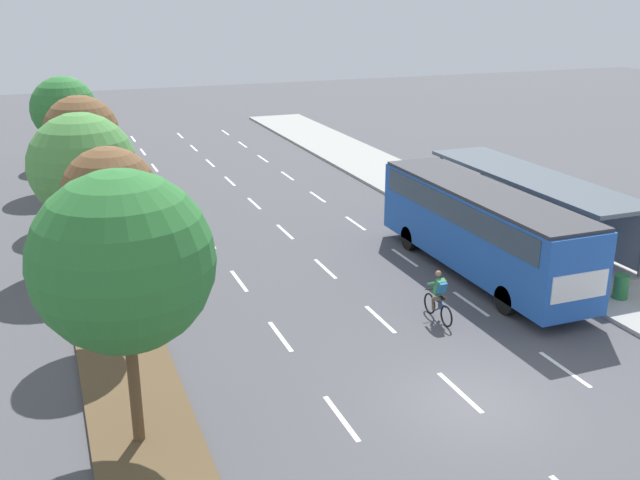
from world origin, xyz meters
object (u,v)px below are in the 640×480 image
at_px(median_tree_fourth, 81,133).
at_px(median_tree_fifth, 64,109).
at_px(trash_bin, 621,287).
at_px(cyclist, 439,298).
at_px(bus_shelter, 534,200).
at_px(median_tree_farthest, 66,103).
at_px(median_tree_second, 110,195).
at_px(median_tree_third, 82,166).
at_px(bus, 480,223).
at_px(median_tree_nearest, 123,262).

height_order(median_tree_fourth, median_tree_fifth, median_tree_fifth).
bearing_deg(trash_bin, cyclist, 171.26).
height_order(median_tree_fourth, trash_bin, median_tree_fourth).
height_order(bus_shelter, median_tree_fourth, median_tree_fourth).
xyz_separation_m(median_tree_fifth, trash_bin, (16.97, -23.52, -3.75)).
height_order(cyclist, median_tree_fifth, median_tree_fifth).
bearing_deg(bus_shelter, median_tree_farthest, 126.97).
relative_size(median_tree_second, median_tree_farthest, 1.11).
bearing_deg(median_tree_third, bus_shelter, -12.53).
height_order(median_tree_third, median_tree_farthest, median_tree_third).
xyz_separation_m(median_tree_second, median_tree_fifth, (-0.44, 19.48, -0.18)).
relative_size(bus, median_tree_fourth, 1.96).
distance_m(median_tree_third, median_tree_fifth, 12.99).
bearing_deg(bus_shelter, median_tree_fifth, 136.73).
bearing_deg(median_tree_third, median_tree_second, -86.45).
bearing_deg(trash_bin, bus, 127.85).
bearing_deg(median_tree_nearest, median_tree_farthest, 89.46).
bearing_deg(median_tree_farthest, cyclist, -71.12).
height_order(cyclist, median_tree_farthest, median_tree_farthest).
height_order(median_tree_nearest, median_tree_fifth, median_tree_nearest).
height_order(median_tree_second, median_tree_third, median_tree_third).
bearing_deg(median_tree_fourth, cyclist, -58.42).
height_order(bus_shelter, median_tree_second, median_tree_second).
bearing_deg(median_tree_third, trash_bin, -31.87).
distance_m(bus, median_tree_third, 15.28).
bearing_deg(trash_bin, median_tree_fifth, 125.81).
bearing_deg(median_tree_fourth, trash_bin, -45.85).
bearing_deg(cyclist, median_tree_fifth, 114.56).
xyz_separation_m(bus_shelter, median_tree_fifth, (-18.05, 16.99, 2.46)).
relative_size(median_tree_fifth, trash_bin, 7.02).
relative_size(bus, cyclist, 6.20).
height_order(bus_shelter, trash_bin, bus_shelter).
xyz_separation_m(bus, median_tree_third, (-13.73, 6.41, 1.94)).
bearing_deg(trash_bin, bus_shelter, 80.61).
distance_m(median_tree_fourth, trash_bin, 23.99).
xyz_separation_m(cyclist, median_tree_second, (-9.84, 3.01, 3.71)).
height_order(bus, median_tree_second, median_tree_second).
bearing_deg(bus_shelter, bus, -150.62).
distance_m(median_tree_nearest, median_tree_third, 13.00).
distance_m(median_tree_second, median_tree_fifth, 19.49).
relative_size(bus_shelter, trash_bin, 13.66).
distance_m(median_tree_fourth, median_tree_fifth, 6.51).
bearing_deg(median_tree_nearest, trash_bin, 8.27).
distance_m(median_tree_nearest, median_tree_fifth, 25.98).
relative_size(median_tree_fourth, trash_bin, 6.77).
bearing_deg(median_tree_second, trash_bin, -13.72).
height_order(median_tree_fifth, median_tree_farthest, median_tree_fifth).
distance_m(median_tree_farthest, trash_bin, 34.44).
distance_m(median_tree_third, median_tree_fourth, 6.51).
bearing_deg(median_tree_fourth, bus, -44.09).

